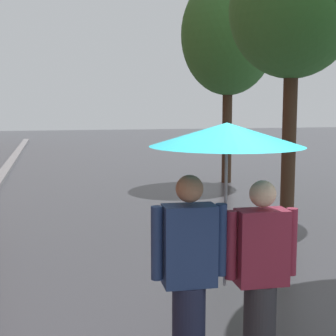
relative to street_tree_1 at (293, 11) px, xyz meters
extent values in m
cylinder|color=#473323|center=(0.00, 0.00, -2.48)|extent=(0.28, 0.28, 3.03)
ellipsoid|color=#387533|center=(0.00, 0.00, 0.04)|extent=(2.47, 2.47, 2.66)
cylinder|color=#473323|center=(0.19, 4.19, -2.56)|extent=(0.27, 0.27, 2.86)
ellipsoid|color=#387533|center=(0.19, 4.19, 0.11)|extent=(2.61, 2.61, 3.31)
cylinder|color=#1E233D|center=(-3.61, -5.63, -3.58)|extent=(0.26, 0.26, 0.83)
cube|color=navy|center=(-3.61, -5.63, -2.85)|extent=(0.41, 0.23, 0.62)
sphere|color=#9E7051|center=(-3.61, -5.63, -2.41)|extent=(0.21, 0.21, 0.21)
cylinder|color=navy|center=(-3.86, -5.63, -2.82)|extent=(0.09, 0.09, 0.56)
cylinder|color=navy|center=(-3.36, -5.64, -2.82)|extent=(0.09, 0.09, 0.56)
cylinder|color=#2D2D33|center=(-3.02, -5.65, -3.59)|extent=(0.26, 0.26, 0.80)
cube|color=maroon|center=(-3.02, -5.65, -2.89)|extent=(0.41, 0.23, 0.60)
sphere|color=beige|center=(-3.02, -5.65, -2.47)|extent=(0.21, 0.21, 0.21)
cylinder|color=maroon|center=(-3.27, -5.64, -2.86)|extent=(0.09, 0.09, 0.54)
cylinder|color=maroon|center=(-2.77, -5.66, -2.86)|extent=(0.09, 0.09, 0.54)
cylinder|color=#9E9EA3|center=(-3.31, -5.62, -2.63)|extent=(0.02, 0.02, 1.11)
cone|color=#1EB2C6|center=(-3.31, -5.62, -2.01)|extent=(1.18, 1.18, 0.18)
camera|label=1|loc=(-4.60, -9.22, -1.78)|focal=53.82mm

